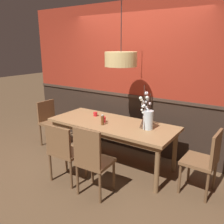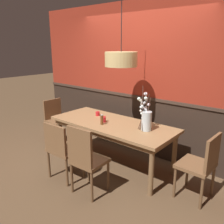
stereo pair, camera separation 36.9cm
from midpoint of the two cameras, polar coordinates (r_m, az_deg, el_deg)
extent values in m
plane|color=brown|center=(4.13, 2.61, -12.38)|extent=(24.00, 24.00, 0.00)
cube|color=#2D2119|center=(4.51, 8.60, -2.89)|extent=(4.91, 0.12, 1.03)
cube|color=#3E2E24|center=(4.36, 8.82, 3.77)|extent=(4.91, 0.14, 0.05)
cube|color=maroon|center=(4.28, 9.36, 14.45)|extent=(4.91, 0.12, 1.66)
cube|color=#997047|center=(3.85, 2.75, -2.92)|extent=(2.10, 0.87, 0.04)
cube|color=brown|center=(3.87, 2.74, -3.79)|extent=(1.99, 0.76, 0.08)
cylinder|color=brown|center=(4.37, -10.27, -5.98)|extent=(0.07, 0.07, 0.70)
cylinder|color=brown|center=(3.27, 12.78, -14.05)|extent=(0.07, 0.07, 0.70)
cylinder|color=brown|center=(4.81, -3.98, -3.69)|extent=(0.07, 0.07, 0.70)
cylinder|color=brown|center=(3.83, 17.61, -9.73)|extent=(0.07, 0.07, 0.70)
cube|color=brown|center=(3.37, 22.67, -11.87)|extent=(0.43, 0.46, 0.04)
cube|color=brown|center=(3.22, 26.29, -8.96)|extent=(0.05, 0.42, 0.42)
cylinder|color=brown|center=(3.38, 18.12, -15.99)|extent=(0.04, 0.04, 0.44)
cylinder|color=brown|center=(3.69, 20.64, -13.36)|extent=(0.04, 0.04, 0.44)
cylinder|color=brown|center=(3.28, 24.06, -17.67)|extent=(0.04, 0.04, 0.44)
cylinder|color=brown|center=(3.60, 26.07, -14.76)|extent=(0.04, 0.04, 0.44)
cube|color=brown|center=(4.87, -10.73, -2.20)|extent=(0.43, 0.44, 0.04)
cube|color=brown|center=(4.95, -12.17, 0.71)|extent=(0.05, 0.40, 0.40)
cylinder|color=brown|center=(4.92, -7.66, -4.87)|extent=(0.04, 0.04, 0.45)
cylinder|color=brown|center=(4.72, -11.03, -5.98)|extent=(0.04, 0.04, 0.45)
cylinder|color=brown|center=(5.18, -10.19, -3.90)|extent=(0.04, 0.04, 0.45)
cylinder|color=brown|center=(4.99, -13.48, -4.90)|extent=(0.04, 0.04, 0.45)
cube|color=brown|center=(3.23, -2.11, -11.83)|extent=(0.44, 0.42, 0.04)
cube|color=brown|center=(2.98, -4.36, -8.52)|extent=(0.40, 0.06, 0.49)
cylinder|color=brown|center=(3.56, -2.64, -13.40)|extent=(0.04, 0.04, 0.44)
cylinder|color=brown|center=(3.37, 2.31, -15.22)|extent=(0.04, 0.04, 0.44)
cylinder|color=brown|center=(3.34, -6.49, -15.64)|extent=(0.04, 0.04, 0.44)
cylinder|color=brown|center=(3.14, -1.40, -17.81)|extent=(0.04, 0.04, 0.44)
cube|color=brown|center=(3.59, -8.32, -9.05)|extent=(0.48, 0.41, 0.04)
cube|color=brown|center=(3.39, -10.63, -6.50)|extent=(0.44, 0.05, 0.41)
cylinder|color=brown|center=(3.93, -8.48, -10.61)|extent=(0.04, 0.04, 0.43)
cylinder|color=brown|center=(3.68, -4.03, -12.40)|extent=(0.04, 0.04, 0.43)
cylinder|color=brown|center=(3.73, -12.26, -12.32)|extent=(0.04, 0.04, 0.43)
cylinder|color=brown|center=(3.47, -7.82, -14.41)|extent=(0.04, 0.04, 0.43)
cylinder|color=silver|center=(3.52, 11.35, -2.20)|extent=(0.15, 0.15, 0.29)
cylinder|color=silver|center=(3.56, 11.26, -3.87)|extent=(0.13, 0.13, 0.06)
cylinder|color=#472D23|center=(3.53, 10.56, -1.21)|extent=(0.06, 0.12, 0.39)
sphere|color=white|center=(3.54, 10.43, -1.42)|extent=(0.05, 0.05, 0.05)
sphere|color=white|center=(3.53, 10.28, 2.08)|extent=(0.05, 0.05, 0.05)
sphere|color=white|center=(3.52, 10.48, 1.00)|extent=(0.03, 0.03, 0.03)
cylinder|color=#472D23|center=(3.56, 10.59, -0.71)|extent=(0.10, 0.14, 0.43)
sphere|color=white|center=(3.57, 9.90, 0.27)|extent=(0.04, 0.04, 0.04)
sphere|color=white|center=(3.58, 10.36, 1.10)|extent=(0.04, 0.04, 0.04)
sphere|color=white|center=(3.58, 10.21, 1.69)|extent=(0.04, 0.04, 0.04)
sphere|color=white|center=(3.56, 10.73, -0.14)|extent=(0.04, 0.04, 0.04)
sphere|color=white|center=(3.53, 10.15, -0.39)|extent=(0.04, 0.04, 0.04)
sphere|color=white|center=(3.57, 9.90, 2.76)|extent=(0.04, 0.04, 0.04)
cylinder|color=#472D23|center=(3.54, 10.84, 0.03)|extent=(0.12, 0.06, 0.53)
sphere|color=white|center=(3.54, 11.08, 0.71)|extent=(0.05, 0.05, 0.05)
sphere|color=white|center=(3.56, 11.12, 4.27)|extent=(0.05, 0.05, 0.05)
sphere|color=white|center=(3.53, 11.36, 2.87)|extent=(0.05, 0.05, 0.05)
sphere|color=white|center=(3.51, 10.88, 2.19)|extent=(0.04, 0.04, 0.04)
sphere|color=white|center=(3.50, 11.19, 3.24)|extent=(0.05, 0.05, 0.05)
cylinder|color=#472D23|center=(3.53, 11.53, -0.43)|extent=(0.07, 0.07, 0.48)
sphere|color=white|center=(3.54, 11.15, 0.94)|extent=(0.04, 0.04, 0.04)
sphere|color=white|center=(3.52, 11.08, 0.31)|extent=(0.05, 0.05, 0.05)
sphere|color=white|center=(3.52, 11.90, 1.74)|extent=(0.04, 0.04, 0.04)
cylinder|color=#472D23|center=(3.47, 10.46, 0.79)|extent=(0.10, 0.12, 0.65)
sphere|color=white|center=(3.47, 10.02, 1.11)|extent=(0.03, 0.03, 0.03)
sphere|color=white|center=(3.45, 9.61, 3.13)|extent=(0.05, 0.05, 0.05)
sphere|color=white|center=(3.44, 10.43, 1.31)|extent=(0.04, 0.04, 0.04)
cylinder|color=red|center=(3.85, 0.75, -1.82)|extent=(0.07, 0.07, 0.09)
torus|color=red|center=(3.84, 0.75, -1.23)|extent=(0.07, 0.07, 0.01)
cylinder|color=silver|center=(3.85, 0.75, -2.02)|extent=(0.05, 0.05, 0.05)
cylinder|color=red|center=(4.20, -0.99, -0.45)|extent=(0.07, 0.07, 0.07)
torus|color=red|center=(4.19, -0.99, -0.03)|extent=(0.08, 0.08, 0.01)
cylinder|color=silver|center=(4.20, -0.99, -0.59)|extent=(0.05, 0.05, 0.04)
cylinder|color=brown|center=(3.72, 0.36, -1.99)|extent=(0.05, 0.05, 0.15)
cylinder|color=beige|center=(3.70, 0.36, -0.76)|extent=(0.04, 0.04, 0.02)
cylinder|color=tan|center=(3.67, 5.16, 12.59)|extent=(0.50, 0.50, 0.22)
sphere|color=#F9EAB7|center=(3.67, 5.15, 12.07)|extent=(0.14, 0.14, 0.14)
cylinder|color=black|center=(3.68, 5.38, 20.81)|extent=(0.01, 0.01, 0.83)
camera|label=1|loc=(0.18, -87.21, 0.80)|focal=37.76mm
camera|label=2|loc=(0.18, 92.79, -0.80)|focal=37.76mm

